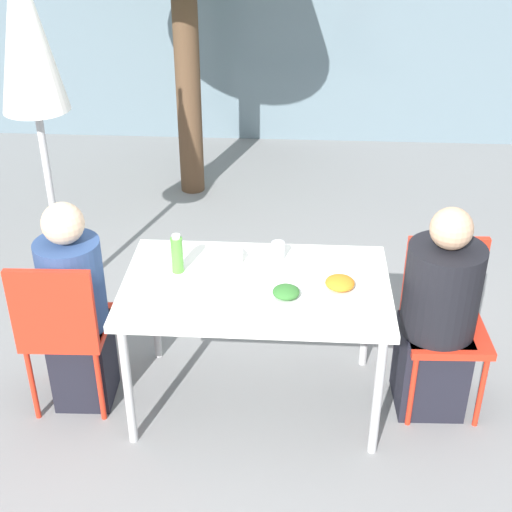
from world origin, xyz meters
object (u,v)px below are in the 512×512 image
at_px(drinking_cup, 278,250).
at_px(person_left, 76,312).
at_px(chair_right, 444,311).
at_px(person_right, 438,320).
at_px(closed_umbrella, 27,46).
at_px(chair_left, 62,323).
at_px(bottle, 177,254).
at_px(salad_bowl, 225,257).

bearing_deg(drinking_cup, person_left, -164.48).
height_order(chair_right, person_right, person_right).
distance_m(person_left, closed_umbrella, 1.48).
bearing_deg(chair_right, chair_left, 4.65).
distance_m(chair_right, bottle, 1.37).
height_order(person_left, closed_umbrella, closed_umbrella).
xyz_separation_m(chair_left, closed_umbrella, (-0.35, 1.02, 1.09)).
bearing_deg(closed_umbrella, bottle, -42.24).
bearing_deg(chair_left, salad_bowl, 19.56).
bearing_deg(salad_bowl, person_left, -162.91).
xyz_separation_m(drinking_cup, salad_bowl, (-0.26, -0.05, -0.02)).
relative_size(chair_left, person_left, 0.78).
bearing_deg(closed_umbrella, person_left, -66.98).
relative_size(closed_umbrella, drinking_cup, 23.87).
bearing_deg(closed_umbrella, chair_left, -71.00).
relative_size(chair_left, closed_umbrella, 0.41).
relative_size(chair_right, salad_bowl, 5.06).
bearing_deg(salad_bowl, drinking_cup, 11.05).
height_order(chair_left, chair_right, same).
relative_size(person_right, drinking_cup, 12.49).
height_order(chair_left, person_right, person_right).
bearing_deg(chair_left, bottle, 17.75).
bearing_deg(person_left, person_right, 0.17).
bearing_deg(chair_right, bottle, -0.91).
relative_size(bottle, salad_bowl, 1.16).
height_order(bottle, drinking_cup, bottle).
bearing_deg(person_left, salad_bowl, 15.16).
distance_m(chair_left, chair_right, 1.90).
height_order(bottle, salad_bowl, bottle).
distance_m(person_right, bottle, 1.32).
bearing_deg(salad_bowl, person_right, -8.49).
height_order(chair_left, drinking_cup, chair_left).
height_order(closed_umbrella, salad_bowl, closed_umbrella).
distance_m(chair_left, bottle, 0.66).
relative_size(closed_umbrella, bottle, 10.64).
bearing_deg(person_left, chair_left, -122.07).
relative_size(chair_left, salad_bowl, 5.06).
bearing_deg(chair_left, closed_umbrella, 107.07).
bearing_deg(bottle, salad_bowl, 25.74).
bearing_deg(closed_umbrella, salad_bowl, -32.24).
height_order(person_right, salad_bowl, person_right).
xyz_separation_m(chair_left, person_right, (1.84, 0.15, 0.00)).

